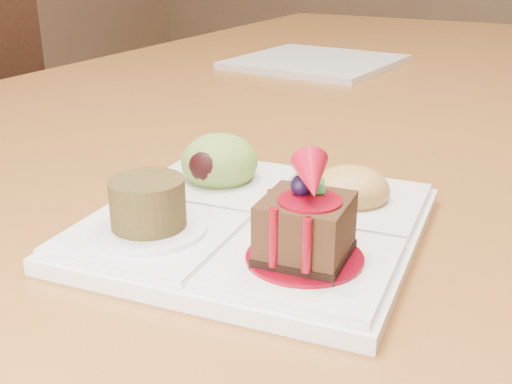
% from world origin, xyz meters
% --- Properties ---
extents(dining_table, '(1.00, 1.80, 0.75)m').
position_xyz_m(dining_table, '(0.00, 0.00, 0.68)').
color(dining_table, brown).
rests_on(dining_table, ground).
extents(sampler_plate, '(0.26, 0.26, 0.09)m').
position_xyz_m(sampler_plate, '(0.14, -0.58, 0.77)').
color(sampler_plate, silver).
rests_on(sampler_plate, dining_table).
extents(second_plate, '(0.28, 0.28, 0.01)m').
position_xyz_m(second_plate, '(-0.10, 0.09, 0.76)').
color(second_plate, silver).
rests_on(second_plate, dining_table).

